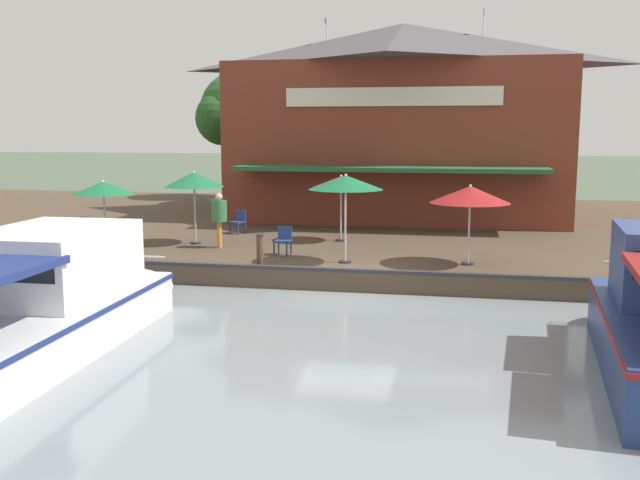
{
  "coord_description": "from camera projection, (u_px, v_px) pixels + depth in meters",
  "views": [
    {
      "loc": [
        18.2,
        2.85,
        4.33
      ],
      "look_at": [
        -1.0,
        -0.92,
        1.3
      ],
      "focal_mm": 40.0,
      "sensor_mm": 36.0,
      "label": 1
    }
  ],
  "objects": [
    {
      "name": "patio_umbrella_far_corner",
      "position": [
        194.0,
        180.0,
        23.29
      ],
      "size": [
        1.95,
        1.95,
        2.41
      ],
      "color": "#B7B7B7",
      "rests_on": "quay_deck"
    },
    {
      "name": "mooring_post",
      "position": [
        260.0,
        250.0,
        19.5
      ],
      "size": [
        0.22,
        0.22,
        0.92
      ],
      "color": "#473323",
      "rests_on": "quay_deck"
    },
    {
      "name": "patio_umbrella_near_quay_edge",
      "position": [
        346.0,
        183.0,
        19.87
      ],
      "size": [
        2.1,
        2.1,
        2.52
      ],
      "color": "#B7B7B7",
      "rests_on": "quay_deck"
    },
    {
      "name": "patio_umbrella_mid_patio_right",
      "position": [
        470.0,
        195.0,
        19.63
      ],
      "size": [
        2.22,
        2.22,
        2.24
      ],
      "color": "#B7B7B7",
      "rests_on": "quay_deck"
    },
    {
      "name": "tree_upstream_bank",
      "position": [
        280.0,
        113.0,
        35.19
      ],
      "size": [
        4.75,
        4.52,
        6.93
      ],
      "color": "brown",
      "rests_on": "quay_deck"
    },
    {
      "name": "patio_umbrella_mid_patio_left",
      "position": [
        103.0,
        188.0,
        22.08
      ],
      "size": [
        1.92,
        1.92,
        2.19
      ],
      "color": "#B7B7B7",
      "rests_on": "quay_deck"
    },
    {
      "name": "cafe_chair_mid_patio",
      "position": [
        82.0,
        228.0,
        23.81
      ],
      "size": [
        0.57,
        0.57,
        0.85
      ],
      "color": "navy",
      "rests_on": "quay_deck"
    },
    {
      "name": "quay_edge_fender",
      "position": [
        348.0,
        270.0,
        18.85
      ],
      "size": [
        0.2,
        50.4,
        0.1
      ],
      "primitive_type": "cube",
      "color": "#2D2D33",
      "rests_on": "quay_deck"
    },
    {
      "name": "motorboat_distant_upstream",
      "position": [
        43.0,
        304.0,
        14.23
      ],
      "size": [
        9.46,
        3.19,
        2.28
      ],
      "color": "white",
      "rests_on": "river_water"
    },
    {
      "name": "person_mid_patio",
      "position": [
        219.0,
        214.0,
        22.64
      ],
      "size": [
        0.49,
        0.49,
        1.74
      ],
      "color": "orange",
      "rests_on": "quay_deck"
    },
    {
      "name": "waterfront_restaurant",
      "position": [
        402.0,
        119.0,
        31.48
      ],
      "size": [
        11.51,
        14.27,
        8.8
      ],
      "color": "brown",
      "rests_on": "quay_deck"
    },
    {
      "name": "cafe_chair_facing_river",
      "position": [
        283.0,
        239.0,
        21.46
      ],
      "size": [
        0.48,
        0.48,
        0.85
      ],
      "color": "navy",
      "rests_on": "quay_deck"
    },
    {
      "name": "quay_deck",
      "position": [
        388.0,
        228.0,
        29.47
      ],
      "size": [
        22.0,
        56.0,
        0.6
      ],
      "primitive_type": "cube",
      "color": "#4C3D2D",
      "rests_on": "ground"
    },
    {
      "name": "patio_umbrella_back_row",
      "position": [
        341.0,
        182.0,
        23.86
      ],
      "size": [
        1.85,
        1.85,
        2.25
      ],
      "color": "#B7B7B7",
      "rests_on": "quay_deck"
    },
    {
      "name": "cafe_chair_back_row_seat",
      "position": [
        239.0,
        220.0,
        25.88
      ],
      "size": [
        0.59,
        0.59,
        0.85
      ],
      "color": "navy",
      "rests_on": "quay_deck"
    },
    {
      "name": "ground_plane",
      "position": [
        347.0,
        295.0,
        18.85
      ],
      "size": [
        220.0,
        220.0,
        0.0
      ],
      "primitive_type": "plane",
      "color": "#4C5B47"
    },
    {
      "name": "tree_downstream_bank",
      "position": [
        234.0,
        113.0,
        38.75
      ],
      "size": [
        4.39,
        4.18,
        6.87
      ],
      "color": "brown",
      "rests_on": "quay_deck"
    }
  ]
}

